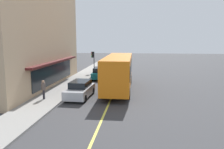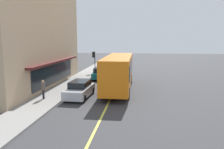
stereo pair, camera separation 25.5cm
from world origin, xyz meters
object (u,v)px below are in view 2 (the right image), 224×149
at_px(car_maroon, 106,68).
at_px(car_silver, 80,89).
at_px(bus, 119,71).
at_px(traffic_light, 94,57).
at_px(car_teal, 100,73).
at_px(pedestrian_waiting, 43,88).

relative_size(car_maroon, car_silver, 1.00).
bearing_deg(bus, car_maroon, 14.94).
bearing_deg(traffic_light, car_silver, -173.53).
distance_m(car_maroon, car_teal, 5.47).
height_order(car_silver, pedestrian_waiting, pedestrian_waiting).
distance_m(traffic_light, car_silver, 14.40).
relative_size(car_teal, pedestrian_waiting, 2.69).
height_order(traffic_light, car_silver, traffic_light).
relative_size(bus, pedestrian_waiting, 6.82).
xyz_separation_m(traffic_light, car_maroon, (1.04, -1.67, -1.79)).
xyz_separation_m(traffic_light, car_teal, (-4.44, -1.78, -1.79)).
relative_size(traffic_light, pedestrian_waiting, 1.96).
height_order(traffic_light, car_teal, traffic_light).
height_order(car_silver, car_teal, same).
xyz_separation_m(car_teal, pedestrian_waiting, (-11.14, 2.98, 0.38)).
bearing_deg(traffic_light, bus, -155.81).
bearing_deg(car_silver, car_teal, -0.97).
relative_size(car_maroon, pedestrian_waiting, 2.66).
bearing_deg(car_teal, bus, -154.17).
bearing_deg(traffic_light, car_maroon, -58.12).
bearing_deg(bus, car_silver, 138.19).
bearing_deg(pedestrian_waiting, car_maroon, -9.81).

